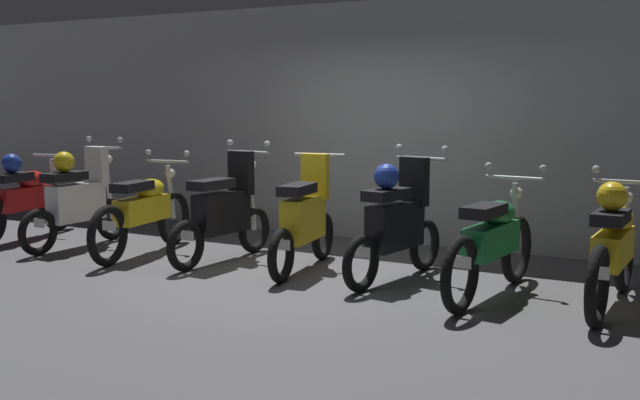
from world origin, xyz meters
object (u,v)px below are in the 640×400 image
Objects in this scene: motorbike_slot_6 at (492,242)px; motorbike_slot_7 at (613,246)px; motorbike_slot_1 at (78,199)px; motorbike_slot_0 at (24,197)px; motorbike_slot_5 at (397,222)px; motorbike_slot_2 at (144,211)px; motorbike_slot_4 at (305,219)px; motorbike_slot_3 at (224,213)px.

motorbike_slot_6 and motorbike_slot_7 have the same top height.
motorbike_slot_1 is 4.96m from motorbike_slot_6.
motorbike_slot_5 reaches higher than motorbike_slot_0.
motorbike_slot_7 is (4.96, 0.16, 0.04)m from motorbike_slot_2.
motorbike_slot_7 is (2.98, -0.02, 0.00)m from motorbike_slot_4.
motorbike_slot_1 reaches higher than motorbike_slot_4.
motorbike_slot_0 is 1.15× the size of motorbike_slot_1.
motorbike_slot_0 is at bearing -177.84° from motorbike_slot_5.
motorbike_slot_5 is (4.96, 0.19, 0.04)m from motorbike_slot_0.
motorbike_slot_5 is at bearing 178.37° from motorbike_slot_7.
motorbike_slot_1 and motorbike_slot_3 have the same top height.
motorbike_slot_7 is (0.99, 0.12, 0.04)m from motorbike_slot_6.
motorbike_slot_7 is at bearing 1.84° from motorbike_slot_2.
motorbike_slot_1 is at bearing -174.79° from motorbike_slot_3.
motorbike_slot_1 reaches higher than motorbike_slot_0.
motorbike_slot_5 is at bearing 4.15° from motorbike_slot_2.
motorbike_slot_3 is 0.86× the size of motorbike_slot_6.
motorbike_slot_0 is 1.16× the size of motorbike_slot_5.
motorbike_slot_1 is (0.99, -0.06, 0.04)m from motorbike_slot_0.
motorbike_slot_3 is at bearing -178.03° from motorbike_slot_5.
motorbike_slot_3 is at bearing -177.95° from motorbike_slot_4.
motorbike_slot_1 reaches higher than motorbike_slot_2.
motorbike_slot_0 is 2.98m from motorbike_slot_3.
motorbike_slot_7 is (1.98, -0.06, -0.04)m from motorbike_slot_5.
motorbike_slot_0 is 1.00× the size of motorbike_slot_2.
motorbike_slot_4 is (3.96, 0.15, -0.00)m from motorbike_slot_0.
motorbike_slot_0 is at bearing 179.16° from motorbike_slot_2.
motorbike_slot_5 is at bearing 2.16° from motorbike_slot_0.
motorbike_slot_2 is 3.97m from motorbike_slot_6.
motorbike_slot_6 is (4.96, 0.07, -0.08)m from motorbike_slot_1.
motorbike_slot_0 is 4.97m from motorbike_slot_5.
motorbike_slot_6 is at bearing 0.85° from motorbike_slot_1.
motorbike_slot_1 is 1.99m from motorbike_slot_3.
motorbike_slot_7 is (6.94, 0.13, 0.00)m from motorbike_slot_0.
motorbike_slot_3 and motorbike_slot_5 have the same top height.
motorbike_slot_3 is 3.96m from motorbike_slot_7.
motorbike_slot_2 is 1.00× the size of motorbike_slot_7.
motorbike_slot_2 is at bearing 1.91° from motorbike_slot_1.
motorbike_slot_6 is at bearing -10.04° from motorbike_slot_5.
motorbike_slot_3 reaches higher than motorbike_slot_0.
motorbike_slot_3 is 0.86× the size of motorbike_slot_7.
motorbike_slot_3 is at bearing 8.44° from motorbike_slot_2.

